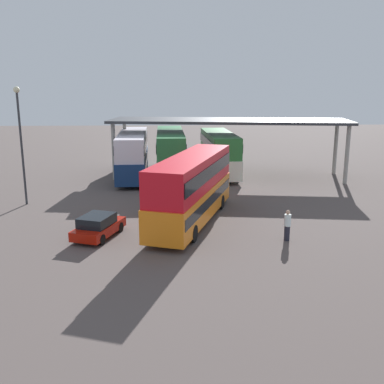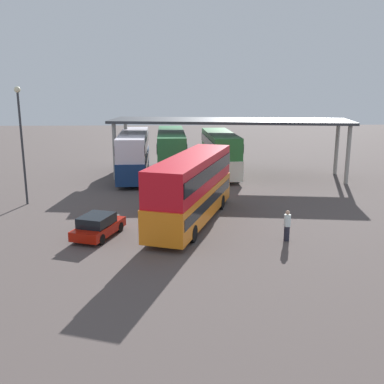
# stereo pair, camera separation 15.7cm
# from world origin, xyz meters

# --- Properties ---
(ground_plane) EXTENTS (140.00, 140.00, 0.00)m
(ground_plane) POSITION_xyz_m (0.00, 0.00, 0.00)
(ground_plane) COLOR #544946
(double_decker_main) EXTENTS (6.01, 11.71, 4.31)m
(double_decker_main) POSITION_xyz_m (1.39, 2.07, 2.36)
(double_decker_main) COLOR orange
(double_decker_main) RESTS_ON ground_plane
(parked_hatchback) EXTENTS (2.85, 4.09, 1.35)m
(parked_hatchback) POSITION_xyz_m (-4.17, -0.62, 0.67)
(parked_hatchback) COLOR #AD1407
(parked_hatchback) RESTS_ON ground_plane
(double_decker_near_canopy) EXTENTS (2.93, 11.55, 4.23)m
(double_decker_near_canopy) POSITION_xyz_m (-3.63, 16.48, 2.32)
(double_decker_near_canopy) COLOR navy
(double_decker_near_canopy) RESTS_ON ground_plane
(double_decker_mid_row) EXTENTS (2.83, 11.55, 4.31)m
(double_decker_mid_row) POSITION_xyz_m (-0.10, 16.85, 2.36)
(double_decker_mid_row) COLOR silver
(double_decker_mid_row) RESTS_ON ground_plane
(double_decker_far_right) EXTENTS (3.15, 10.31, 4.10)m
(double_decker_far_right) POSITION_xyz_m (4.64, 17.34, 2.25)
(double_decker_far_right) COLOR silver
(double_decker_far_right) RESTS_ON ground_plane
(depot_canopy) EXTENTS (22.64, 8.43, 5.43)m
(depot_canopy) POSITION_xyz_m (5.37, 16.36, 5.09)
(depot_canopy) COLOR #33353A
(depot_canopy) RESTS_ON ground_plane
(lamppost_tall) EXTENTS (0.44, 0.44, 8.51)m
(lamppost_tall) POSITION_xyz_m (-10.70, 6.93, 5.30)
(lamppost_tall) COLOR #33353A
(lamppost_tall) RESTS_ON ground_plane
(pedestrian_waiting) EXTENTS (0.38, 0.38, 1.79)m
(pedestrian_waiting) POSITION_xyz_m (6.66, -1.61, 0.90)
(pedestrian_waiting) COLOR #262633
(pedestrian_waiting) RESTS_ON ground_plane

